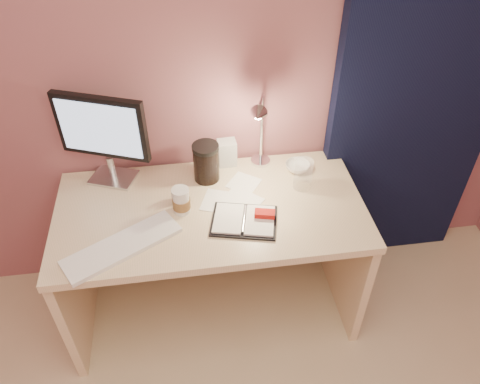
{
  "coord_description": "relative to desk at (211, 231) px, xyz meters",
  "views": [
    {
      "loc": [
        -0.09,
        -0.17,
        2.17
      ],
      "look_at": [
        0.13,
        1.33,
        0.85
      ],
      "focal_mm": 35.0,
      "sensor_mm": 36.0,
      "label": 1
    }
  ],
  "objects": [
    {
      "name": "keyboard",
      "position": [
        -0.38,
        -0.27,
        0.24
      ],
      "size": [
        0.5,
        0.37,
        0.02
      ],
      "primitive_type": "cube",
      "rotation": [
        0.0,
        0.0,
        0.51
      ],
      "color": "white",
      "rests_on": "desk"
    },
    {
      "name": "desk",
      "position": [
        0.0,
        0.0,
        0.0
      ],
      "size": [
        1.4,
        0.7,
        0.73
      ],
      "color": "beige",
      "rests_on": "ground"
    },
    {
      "name": "paper_c",
      "position": [
        0.04,
        -0.04,
        0.23
      ],
      "size": [
        0.2,
        0.2,
        0.0
      ],
      "primitive_type": "cube",
      "rotation": [
        0.0,
        0.0,
        1.21
      ],
      "color": "white",
      "rests_on": "desk"
    },
    {
      "name": "lotion_bottle",
      "position": [
        -0.14,
        -0.01,
        0.27
      ],
      "size": [
        0.05,
        0.05,
        0.09
      ],
      "primitive_type": "imported",
      "rotation": [
        0.0,
        0.0,
        0.35
      ],
      "color": "silver",
      "rests_on": "desk"
    },
    {
      "name": "room",
      "position": [
        0.95,
        0.24,
        0.63
      ],
      "size": [
        3.5,
        3.5,
        3.5
      ],
      "color": "#C6B28E",
      "rests_on": "ground"
    },
    {
      "name": "product_box",
      "position": [
        0.12,
        0.24,
        0.29
      ],
      "size": [
        0.09,
        0.08,
        0.14
      ],
      "primitive_type": "cube",
      "rotation": [
        0.0,
        0.0,
        0.05
      ],
      "color": "silver",
      "rests_on": "desk"
    },
    {
      "name": "bowl",
      "position": [
        0.45,
        0.14,
        0.24
      ],
      "size": [
        0.15,
        0.15,
        0.04
      ],
      "primitive_type": "imported",
      "rotation": [
        0.0,
        0.0,
        0.33
      ],
      "color": "silver",
      "rests_on": "desk"
    },
    {
      "name": "paper_b",
      "position": [
        0.18,
        0.07,
        0.23
      ],
      "size": [
        0.19,
        0.19,
        0.0
      ],
      "primitive_type": "cube",
      "rotation": [
        0.0,
        0.0,
        -0.64
      ],
      "color": "white",
      "rests_on": "desk"
    },
    {
      "name": "clear_cup",
      "position": [
        0.45,
        0.01,
        0.3
      ],
      "size": [
        0.09,
        0.09,
        0.15
      ],
      "primitive_type": "cylinder",
      "color": "white",
      "rests_on": "desk"
    },
    {
      "name": "coffee_cup",
      "position": [
        -0.13,
        -0.08,
        0.29
      ],
      "size": [
        0.08,
        0.08,
        0.13
      ],
      "color": "silver",
      "rests_on": "desk"
    },
    {
      "name": "desk_lamp",
      "position": [
        0.31,
        0.13,
        0.49
      ],
      "size": [
        0.14,
        0.26,
        0.42
      ],
      "rotation": [
        0.0,
        0.0,
        -0.3
      ],
      "color": "silver",
      "rests_on": "desk"
    },
    {
      "name": "monitor",
      "position": [
        -0.44,
        0.2,
        0.5
      ],
      "size": [
        0.41,
        0.22,
        0.45
      ],
      "rotation": [
        0.0,
        0.0,
        -0.38
      ],
      "color": "silver",
      "rests_on": "desk"
    },
    {
      "name": "paper_a",
      "position": [
        0.14,
        -0.06,
        0.23
      ],
      "size": [
        0.24,
        0.24,
        0.0
      ],
      "primitive_type": "cube",
      "rotation": [
        0.0,
        0.0,
        0.81
      ],
      "color": "white",
      "rests_on": "desk"
    },
    {
      "name": "dark_jar",
      "position": [
        0.0,
        0.14,
        0.31
      ],
      "size": [
        0.12,
        0.12,
        0.17
      ],
      "primitive_type": "cylinder",
      "color": "black",
      "rests_on": "desk"
    },
    {
      "name": "planner",
      "position": [
        0.14,
        -0.19,
        0.24
      ],
      "size": [
        0.32,
        0.27,
        0.04
      ],
      "rotation": [
        0.0,
        0.0,
        -0.24
      ],
      "color": "black",
      "rests_on": "desk"
    }
  ]
}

